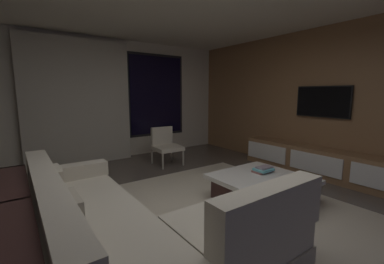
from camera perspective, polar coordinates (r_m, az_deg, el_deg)
floor at (r=3.09m, az=2.72°, el=-20.35°), size 9.20×9.20×0.00m
back_wall_with_window at (r=5.95m, az=-19.94°, el=6.75°), size 6.60×0.30×2.70m
media_wall at (r=5.19m, az=30.55°, el=5.89°), size 0.12×7.80×2.70m
area_rug at (r=3.23m, az=9.06°, el=-18.98°), size 3.20×3.80×0.01m
sectional_couch at (r=2.48m, az=-13.71°, el=-20.79°), size 1.98×2.50×0.82m
coffee_table at (r=3.71m, az=15.55°, el=-12.34°), size 1.16×1.16×0.36m
book_stack_on_coffee_table at (r=3.85m, az=15.90°, el=-8.23°), size 0.29×0.21×0.09m
accent_chair_near_window at (r=5.39m, az=-6.09°, el=-2.67°), size 0.55×0.57×0.78m
media_console at (r=5.11m, az=27.72°, el=-6.41°), size 0.46×3.10×0.52m
mounted_tv at (r=5.20m, az=27.55°, el=6.12°), size 0.05×0.98×0.57m
console_table_behind_couch at (r=2.42m, az=-37.02°, el=-19.92°), size 0.40×2.10×0.74m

